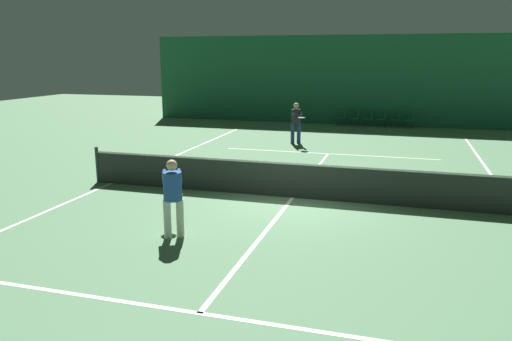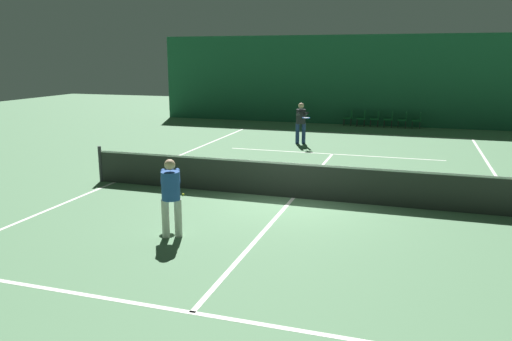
{
  "view_description": "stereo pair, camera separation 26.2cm",
  "coord_description": "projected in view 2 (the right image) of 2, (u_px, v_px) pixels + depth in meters",
  "views": [
    {
      "loc": [
        2.69,
        -12.56,
        3.69
      ],
      "look_at": [
        -0.69,
        -1.13,
        0.95
      ],
      "focal_mm": 35.0,
      "sensor_mm": 36.0,
      "label": 1
    },
    {
      "loc": [
        2.94,
        -12.48,
        3.69
      ],
      "look_at": [
        -0.69,
        -1.13,
        0.95
      ],
      "focal_mm": 35.0,
      "sensor_mm": 36.0,
      "label": 2
    }
  ],
  "objects": [
    {
      "name": "courtside_chair_4",
      "position": [
        404.0,
        119.0,
        26.1
      ],
      "size": [
        0.44,
        0.44,
        0.84
      ],
      "rotation": [
        0.0,
        0.0,
        -1.57
      ],
      "color": "#2D2D2D",
      "rests_on": "ground"
    },
    {
      "name": "ground_plane",
      "position": [
        294.0,
        198.0,
        13.28
      ],
      "size": [
        60.0,
        60.0,
        0.0
      ],
      "primitive_type": "plane",
      "color": "#56845B"
    },
    {
      "name": "backdrop_curtain",
      "position": [
        360.0,
        80.0,
        26.89
      ],
      "size": [
        23.0,
        0.12,
        4.81
      ],
      "color": "#1E5B3D",
      "rests_on": "ground"
    },
    {
      "name": "courtside_chair_3",
      "position": [
        390.0,
        118.0,
        26.31
      ],
      "size": [
        0.44,
        0.44,
        0.84
      ],
      "rotation": [
        0.0,
        0.0,
        -1.57
      ],
      "color": "#2D2D2D",
      "rests_on": "ground"
    },
    {
      "name": "courtside_chair_5",
      "position": [
        418.0,
        119.0,
        25.89
      ],
      "size": [
        0.44,
        0.44,
        0.84
      ],
      "rotation": [
        0.0,
        0.0,
        -1.57
      ],
      "color": "#2D2D2D",
      "rests_on": "ground"
    },
    {
      "name": "player_far",
      "position": [
        301.0,
        120.0,
        21.28
      ],
      "size": [
        0.91,
        1.41,
        1.75
      ],
      "rotation": [
        0.0,
        0.0,
        -1.14
      ],
      "color": "navy",
      "rests_on": "ground"
    },
    {
      "name": "court_line_centre",
      "position": [
        294.0,
        198.0,
        13.28
      ],
      "size": [
        0.1,
        12.8,
        0.0
      ],
      "color": "white",
      "rests_on": "ground"
    },
    {
      "name": "courtside_chair_1",
      "position": [
        362.0,
        117.0,
        26.73
      ],
      "size": [
        0.44,
        0.44,
        0.84
      ],
      "rotation": [
        0.0,
        0.0,
        -1.57
      ],
      "color": "#2D2D2D",
      "rests_on": "ground"
    },
    {
      "name": "tennis_ball",
      "position": [
        183.0,
        194.0,
        13.51
      ],
      "size": [
        0.07,
        0.07,
        0.07
      ],
      "color": "#D1DB33",
      "rests_on": "ground"
    },
    {
      "name": "court_line_service_near",
      "position": [
        192.0,
        313.0,
        7.34
      ],
      "size": [
        8.25,
        0.1,
        0.0
      ],
      "color": "white",
      "rests_on": "ground"
    },
    {
      "name": "courtside_chair_2",
      "position": [
        376.0,
        118.0,
        26.52
      ],
      "size": [
        0.44,
        0.44,
        0.84
      ],
      "rotation": [
        0.0,
        0.0,
        -1.57
      ],
      "color": "#2D2D2D",
      "rests_on": "ground"
    },
    {
      "name": "player_near",
      "position": [
        171.0,
        192.0,
        10.25
      ],
      "size": [
        0.93,
        1.36,
        1.66
      ],
      "rotation": [
        0.0,
        0.0,
        2.05
      ],
      "color": "beige",
      "rests_on": "ground"
    },
    {
      "name": "court_line_sideline_left",
      "position": [
        115.0,
        182.0,
        14.92
      ],
      "size": [
        0.1,
        23.8,
        0.0
      ],
      "color": "white",
      "rests_on": "ground"
    },
    {
      "name": "court_line_baseline_far",
      "position": [
        351.0,
        133.0,
        24.33
      ],
      "size": [
        11.0,
        0.1,
        0.0
      ],
      "color": "white",
      "rests_on": "ground"
    },
    {
      "name": "courtside_chair_0",
      "position": [
        349.0,
        117.0,
        26.94
      ],
      "size": [
        0.44,
        0.44,
        0.84
      ],
      "rotation": [
        0.0,
        0.0,
        -1.57
      ],
      "color": "#2D2D2D",
      "rests_on": "ground"
    },
    {
      "name": "tennis_net",
      "position": [
        294.0,
        179.0,
        13.17
      ],
      "size": [
        12.0,
        0.1,
        1.07
      ],
      "color": "#2D332D",
      "rests_on": "ground"
    },
    {
      "name": "court_line_service_far",
      "position": [
        332.0,
        154.0,
        19.23
      ],
      "size": [
        8.25,
        0.1,
        0.0
      ],
      "color": "white",
      "rests_on": "ground"
    }
  ]
}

